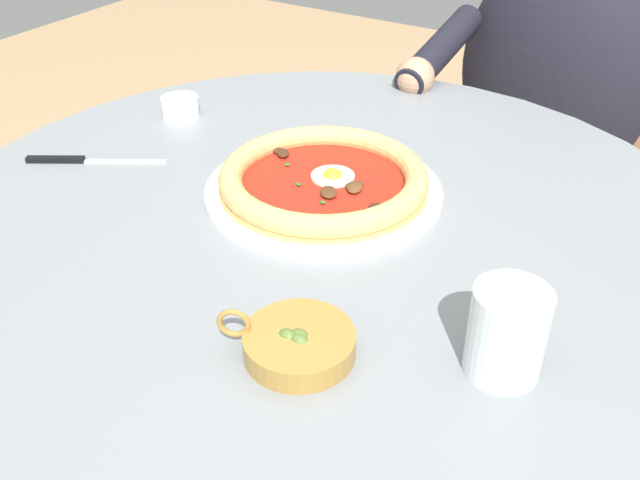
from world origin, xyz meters
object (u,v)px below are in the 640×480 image
at_px(ramekin_capers, 180,106).
at_px(cafe_chair_diner, 567,128).
at_px(pizza_on_plate, 324,181).
at_px(diner_person, 536,162).
at_px(dining_table, 319,306).
at_px(steak_knife, 76,160).
at_px(olive_pan, 298,343).
at_px(water_glass, 506,337).

bearing_deg(ramekin_capers, cafe_chair_diner, -121.62).
height_order(pizza_on_plate, diner_person, diner_person).
bearing_deg(pizza_on_plate, diner_person, -99.23).
distance_m(dining_table, cafe_chair_diner, 0.91).
xyz_separation_m(pizza_on_plate, steak_knife, (0.36, 0.11, -0.02)).
height_order(ramekin_capers, diner_person, diner_person).
xyz_separation_m(steak_knife, olive_pan, (-0.50, 0.17, 0.01)).
bearing_deg(steak_knife, pizza_on_plate, -162.76).
xyz_separation_m(water_glass, steak_knife, (0.67, -0.09, -0.04)).
distance_m(dining_table, water_glass, 0.38).
height_order(dining_table, diner_person, diner_person).
bearing_deg(water_glass, diner_person, -77.17).
height_order(pizza_on_plate, water_glass, water_glass).
relative_size(olive_pan, cafe_chair_diner, 0.15).
xyz_separation_m(ramekin_capers, diner_person, (-0.44, -0.60, -0.25)).
bearing_deg(steak_knife, ramekin_capers, -96.85).
xyz_separation_m(water_glass, ramekin_capers, (0.65, -0.29, -0.02)).
distance_m(olive_pan, cafe_chair_diner, 1.15).
relative_size(water_glass, cafe_chair_diner, 0.10).
bearing_deg(water_glass, pizza_on_plate, -31.74).
bearing_deg(ramekin_capers, olive_pan, 141.67).
distance_m(steak_knife, ramekin_capers, 0.21).
bearing_deg(dining_table, cafe_chair_diner, -96.87).
relative_size(pizza_on_plate, ramekin_capers, 5.25).
xyz_separation_m(dining_table, olive_pan, (-0.12, 0.23, 0.16)).
xyz_separation_m(olive_pan, diner_person, (0.03, -0.98, -0.24)).
height_order(water_glass, steak_knife, water_glass).
height_order(diner_person, cafe_chair_diner, diner_person).
distance_m(steak_knife, diner_person, 0.96).
bearing_deg(water_glass, cafe_chair_diner, -80.01).
height_order(pizza_on_plate, olive_pan, olive_pan).
distance_m(water_glass, diner_person, 0.96).
bearing_deg(dining_table, diner_person, -96.73).
bearing_deg(pizza_on_plate, cafe_chair_diner, -98.94).
relative_size(steak_knife, cafe_chair_diner, 0.20).
bearing_deg(diner_person, olive_pan, 91.62).
bearing_deg(dining_table, ramekin_capers, -22.28).
bearing_deg(olive_pan, ramekin_capers, -38.33).
bearing_deg(cafe_chair_diner, diner_person, 82.44).
bearing_deg(diner_person, cafe_chair_diner, -97.56).
relative_size(pizza_on_plate, water_glass, 3.47).
relative_size(olive_pan, diner_person, 0.12).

